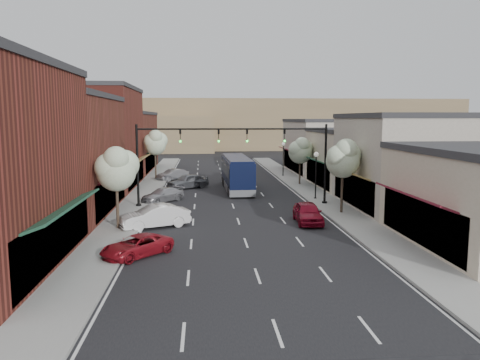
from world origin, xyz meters
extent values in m
plane|color=black|center=(0.00, 0.00, 0.00)|extent=(160.00, 160.00, 0.00)
cube|color=gray|center=(-8.40, 18.50, 0.07)|extent=(2.80, 73.00, 0.15)
cube|color=gray|center=(8.40, 18.50, 0.07)|extent=(2.80, 73.00, 0.15)
cube|color=gray|center=(-7.00, 18.50, 0.07)|extent=(0.25, 73.00, 0.17)
cube|color=gray|center=(7.00, 18.50, 0.07)|extent=(0.25, 73.00, 0.17)
cube|color=black|center=(-10.10, -8.00, 1.60)|extent=(0.60, 11.90, 2.60)
cube|color=#1C4731|center=(-9.30, -8.00, 3.10)|extent=(1.07, 9.80, 0.49)
cube|color=maroon|center=(-14.30, 6.00, 4.50)|extent=(9.00, 14.00, 9.00)
cube|color=#2D2D30|center=(-14.30, 6.00, 9.20)|extent=(9.20, 14.10, 0.40)
cube|color=black|center=(-10.10, 6.00, 1.60)|extent=(0.60, 11.90, 2.60)
cube|color=#591421|center=(-9.30, 6.00, 3.10)|extent=(1.07, 9.80, 0.49)
cube|color=maroon|center=(-14.30, 20.00, 5.25)|extent=(9.00, 14.00, 10.50)
cube|color=#2D2D30|center=(-14.30, 20.00, 10.70)|extent=(9.20, 14.10, 0.40)
cube|color=black|center=(-10.10, 20.00, 1.60)|extent=(0.60, 11.90, 2.60)
cube|color=olive|center=(-9.30, 20.00, 3.10)|extent=(1.07, 9.80, 0.49)
cube|color=maroon|center=(-14.30, 36.00, 4.00)|extent=(9.00, 18.00, 8.00)
cube|color=#2D2D30|center=(-14.30, 36.00, 8.20)|extent=(9.20, 18.10, 0.40)
cube|color=black|center=(-10.10, 36.00, 1.60)|extent=(0.60, 15.30, 2.60)
cube|color=#1C4731|center=(-9.30, 36.00, 3.10)|extent=(1.07, 12.60, 0.49)
cube|color=black|center=(10.10, -6.00, 1.60)|extent=(0.60, 10.20, 2.60)
cube|color=#591421|center=(9.30, -6.00, 3.10)|extent=(1.07, 8.40, 0.49)
cube|color=#B8AD9D|center=(13.80, 6.00, 3.75)|extent=(8.00, 12.00, 7.50)
cube|color=#2D2D30|center=(13.80, 6.00, 7.70)|extent=(8.20, 12.10, 0.40)
cube|color=black|center=(10.10, 6.00, 1.60)|extent=(0.60, 10.20, 2.60)
cube|color=olive|center=(9.30, 6.00, 3.10)|extent=(1.07, 8.40, 0.49)
cube|color=beige|center=(13.80, 18.00, 3.00)|extent=(8.00, 12.00, 6.00)
cube|color=#2D2D30|center=(13.80, 18.00, 6.20)|extent=(8.20, 12.10, 0.40)
cube|color=black|center=(10.10, 18.00, 1.60)|extent=(0.60, 10.20, 2.60)
cube|color=#1C4731|center=(9.30, 18.00, 3.10)|extent=(1.07, 8.40, 0.49)
cube|color=#B8AD9D|center=(13.80, 32.00, 3.50)|extent=(8.00, 16.00, 7.00)
cube|color=#2D2D30|center=(13.80, 32.00, 7.20)|extent=(8.20, 16.10, 0.40)
cube|color=black|center=(10.10, 32.00, 1.60)|extent=(0.60, 13.60, 2.60)
cube|color=#591421|center=(9.30, 32.00, 3.10)|extent=(1.07, 11.20, 0.49)
cube|color=#7A6647|center=(0.00, 90.00, 6.00)|extent=(120.00, 30.00, 12.00)
cube|color=#7A6647|center=(-25.00, 78.00, 4.00)|extent=(50.00, 20.00, 8.00)
cylinder|color=black|center=(8.00, 8.00, 0.15)|extent=(0.44, 0.44, 0.30)
cylinder|color=black|center=(8.00, 8.00, 3.50)|extent=(0.20, 0.20, 7.00)
cylinder|color=black|center=(4.00, 8.00, 6.60)|extent=(8.00, 0.14, 0.14)
imported|color=black|center=(4.40, 8.00, 6.00)|extent=(0.18, 0.46, 1.10)
sphere|color=#19E533|center=(4.40, 7.88, 5.58)|extent=(0.18, 0.18, 0.18)
imported|color=black|center=(1.20, 8.00, 6.00)|extent=(0.18, 0.46, 1.10)
sphere|color=#19E533|center=(1.20, 7.88, 5.58)|extent=(0.18, 0.18, 0.18)
cylinder|color=black|center=(-8.00, 8.00, 0.15)|extent=(0.44, 0.44, 0.30)
cylinder|color=black|center=(-8.00, 8.00, 3.50)|extent=(0.20, 0.20, 7.00)
cylinder|color=black|center=(-4.00, 8.00, 6.60)|extent=(8.00, 0.14, 0.14)
imported|color=black|center=(-4.40, 8.00, 6.00)|extent=(0.18, 0.46, 1.10)
sphere|color=#19E533|center=(-4.40, 7.88, 5.58)|extent=(0.18, 0.18, 0.18)
imported|color=black|center=(-1.20, 8.00, 6.00)|extent=(0.18, 0.46, 1.10)
sphere|color=#19E533|center=(-1.20, 7.88, 5.58)|extent=(0.18, 0.18, 0.18)
cylinder|color=#47382B|center=(8.30, 4.00, 1.86)|extent=(0.20, 0.20, 3.71)
sphere|color=#A0B78D|center=(8.30, 4.00, 4.18)|extent=(2.60, 2.60, 2.60)
sphere|color=#A0B78D|center=(8.80, 4.30, 4.64)|extent=(2.00, 2.00, 2.00)
sphere|color=#A0B78D|center=(7.90, 3.70, 4.52)|extent=(1.90, 1.90, 1.90)
sphere|color=#A0B78D|center=(8.40, 3.50, 5.10)|extent=(1.70, 1.70, 1.70)
cylinder|color=#47382B|center=(8.30, 20.00, 1.66)|extent=(0.20, 0.20, 3.33)
sphere|color=#A0B78D|center=(8.30, 20.00, 3.74)|extent=(2.60, 2.60, 2.60)
sphere|color=#A0B78D|center=(8.80, 20.30, 4.16)|extent=(2.00, 2.00, 2.00)
sphere|color=#A0B78D|center=(7.90, 19.70, 4.06)|extent=(1.90, 1.90, 1.90)
sphere|color=#A0B78D|center=(8.40, 19.50, 4.58)|extent=(1.70, 1.70, 1.70)
cylinder|color=#47382B|center=(-8.30, 0.00, 1.76)|extent=(0.20, 0.20, 3.52)
sphere|color=#A0B78D|center=(-8.30, 0.00, 3.96)|extent=(2.60, 2.60, 2.60)
sphere|color=#A0B78D|center=(-7.80, 0.30, 4.40)|extent=(2.00, 2.00, 2.00)
sphere|color=#A0B78D|center=(-8.70, -0.30, 4.29)|extent=(1.90, 1.90, 1.90)
sphere|color=#A0B78D|center=(-8.20, -0.50, 4.84)|extent=(1.70, 1.70, 1.70)
cylinder|color=#47382B|center=(-8.30, 26.00, 1.92)|extent=(0.20, 0.20, 3.84)
sphere|color=#A0B78D|center=(-8.30, 26.00, 4.32)|extent=(2.60, 2.60, 2.60)
sphere|color=#A0B78D|center=(-7.80, 26.30, 4.80)|extent=(2.00, 2.00, 2.00)
sphere|color=#A0B78D|center=(-8.70, 25.70, 4.68)|extent=(1.90, 1.90, 1.90)
sphere|color=#A0B78D|center=(-8.20, 25.50, 5.28)|extent=(1.70, 1.70, 1.70)
cylinder|color=black|center=(7.80, 10.50, 0.10)|extent=(0.28, 0.28, 0.20)
cylinder|color=black|center=(7.80, 10.50, 2.00)|extent=(0.12, 0.12, 4.00)
sphere|color=white|center=(7.80, 10.50, 4.22)|extent=(0.44, 0.44, 0.44)
cylinder|color=black|center=(7.80, 28.00, 0.10)|extent=(0.28, 0.28, 0.20)
cylinder|color=black|center=(7.80, 28.00, 2.00)|extent=(0.12, 0.12, 4.00)
sphere|color=white|center=(7.80, 28.00, 4.22)|extent=(0.44, 0.44, 0.44)
cube|color=black|center=(1.00, 17.06, 1.88)|extent=(2.77, 11.43, 2.87)
cube|color=#595B60|center=(1.00, 17.06, 0.52)|extent=(2.79, 11.45, 0.66)
cube|color=black|center=(1.00, 17.06, 2.27)|extent=(2.80, 10.52, 1.04)
cube|color=black|center=(1.00, 17.06, 3.37)|extent=(2.56, 10.97, 0.24)
cube|color=black|center=(1.15, 11.43, 2.46)|extent=(1.97, 0.13, 1.14)
cylinder|color=black|center=(-0.01, 13.06, 0.49)|extent=(0.33, 0.99, 0.99)
cylinder|color=black|center=(2.22, 13.12, 0.49)|extent=(0.33, 0.99, 0.99)
cylinder|color=black|center=(-0.22, 20.63, 0.49)|extent=(0.33, 0.99, 0.99)
cylinder|color=black|center=(2.02, 20.69, 0.49)|extent=(0.33, 0.99, 0.99)
cylinder|color=black|center=(-0.18, 19.31, 0.49)|extent=(0.33, 0.99, 0.99)
cylinder|color=black|center=(2.05, 19.37, 0.49)|extent=(0.33, 0.99, 0.99)
imported|color=maroon|center=(4.94, 1.06, 0.76)|extent=(1.99, 4.51, 1.51)
imported|color=maroon|center=(-6.20, -6.26, 0.57)|extent=(4.24, 4.30, 1.15)
imported|color=silver|center=(-5.89, 0.53, 0.79)|extent=(5.04, 3.39, 1.57)
imported|color=#9B9A9F|center=(-6.20, 10.64, 0.62)|extent=(4.25, 4.22, 1.24)
imported|color=slate|center=(-4.20, 18.50, 0.79)|extent=(4.89, 4.18, 1.58)
imported|color=gray|center=(-6.20, 25.47, 0.68)|extent=(3.98, 3.91, 1.36)
camera|label=1|loc=(-2.56, -31.43, 7.49)|focal=35.00mm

